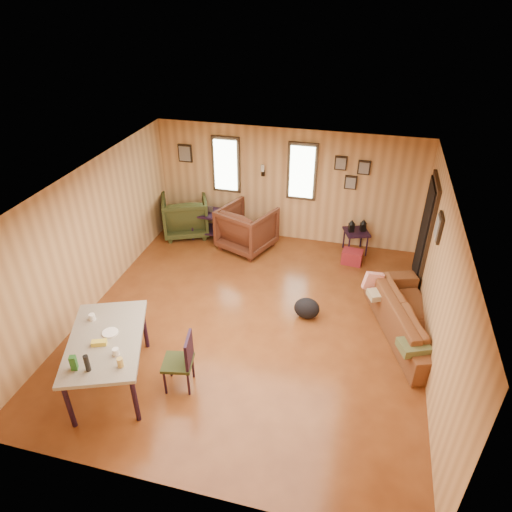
{
  "coord_description": "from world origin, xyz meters",
  "views": [
    {
      "loc": [
        1.55,
        -5.67,
        4.93
      ],
      "look_at": [
        0.0,
        0.4,
        1.05
      ],
      "focal_mm": 32.0,
      "sensor_mm": 36.0,
      "label": 1
    }
  ],
  "objects_px": {
    "recliner_green": "(185,213)",
    "side_table": "(357,230)",
    "end_table": "(207,220)",
    "dining_table": "(106,344)",
    "sofa": "(415,312)",
    "recliner_brown": "(247,226)"
  },
  "relations": [
    {
      "from": "sofa",
      "to": "end_table",
      "type": "xyz_separation_m",
      "value": [
        -4.23,
        2.2,
        -0.01
      ]
    },
    {
      "from": "sofa",
      "to": "side_table",
      "type": "bearing_deg",
      "value": 4.2
    },
    {
      "from": "recliner_brown",
      "to": "recliner_green",
      "type": "height_order",
      "value": "recliner_brown"
    },
    {
      "from": "sofa",
      "to": "recliner_green",
      "type": "xyz_separation_m",
      "value": [
        -4.74,
        2.25,
        0.05
      ]
    },
    {
      "from": "recliner_green",
      "to": "side_table",
      "type": "xyz_separation_m",
      "value": [
        3.68,
        0.11,
        0.02
      ]
    },
    {
      "from": "recliner_green",
      "to": "dining_table",
      "type": "bearing_deg",
      "value": 74.45
    },
    {
      "from": "sofa",
      "to": "dining_table",
      "type": "bearing_deg",
      "value": 97.53
    },
    {
      "from": "dining_table",
      "to": "sofa",
      "type": "bearing_deg",
      "value": 6.27
    },
    {
      "from": "end_table",
      "to": "dining_table",
      "type": "distance_m",
      "value": 4.34
    },
    {
      "from": "sofa",
      "to": "side_table",
      "type": "xyz_separation_m",
      "value": [
        -1.06,
        2.36,
        0.07
      ]
    },
    {
      "from": "end_table",
      "to": "dining_table",
      "type": "height_order",
      "value": "dining_table"
    },
    {
      "from": "recliner_brown",
      "to": "side_table",
      "type": "xyz_separation_m",
      "value": [
        2.21,
        0.39,
        0.0
      ]
    },
    {
      "from": "recliner_green",
      "to": "side_table",
      "type": "bearing_deg",
      "value": 157.8
    },
    {
      "from": "recliner_brown",
      "to": "dining_table",
      "type": "bearing_deg",
      "value": 100.2
    },
    {
      "from": "end_table",
      "to": "recliner_brown",
      "type": "bearing_deg",
      "value": -13.12
    },
    {
      "from": "recliner_brown",
      "to": "end_table",
      "type": "distance_m",
      "value": 1.0
    },
    {
      "from": "sofa",
      "to": "end_table",
      "type": "relative_size",
      "value": 2.97
    },
    {
      "from": "recliner_brown",
      "to": "end_table",
      "type": "relative_size",
      "value": 1.33
    },
    {
      "from": "recliner_green",
      "to": "sofa",
      "type": "bearing_deg",
      "value": 130.64
    },
    {
      "from": "recliner_brown",
      "to": "dining_table",
      "type": "distance_m",
      "value": 4.19
    },
    {
      "from": "sofa",
      "to": "recliner_brown",
      "type": "distance_m",
      "value": 3.82
    },
    {
      "from": "recliner_brown",
      "to": "end_table",
      "type": "bearing_deg",
      "value": 8.49
    }
  ]
}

